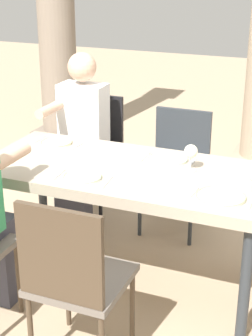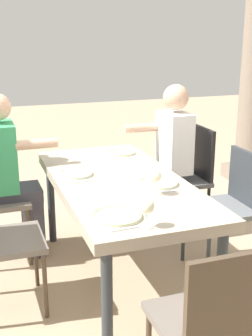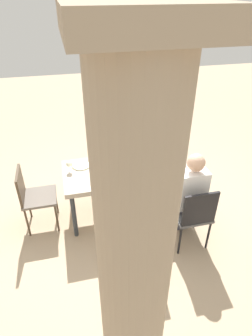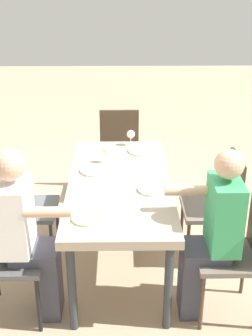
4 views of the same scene
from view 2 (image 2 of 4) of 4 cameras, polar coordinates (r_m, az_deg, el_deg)
name	(u,v)px [view 2 (image 2 of 4)]	position (r m, az deg, el deg)	size (l,w,h in m)	color
ground_plane	(119,281)	(3.30, -0.86, -13.96)	(16.00, 16.00, 0.00)	tan
dining_table	(119,189)	(3.01, -0.92, -2.64)	(1.74, 0.81, 0.76)	tan
chair_west_north	(187,172)	(3.91, 7.72, -0.51)	(0.44, 0.44, 0.92)	#4F4F50
chair_mid_north	(230,201)	(3.35, 12.95, -4.09)	(0.44, 0.44, 0.88)	#5B5E61
chair_head_east	(216,322)	(2.03, 11.22, -18.39)	(0.44, 0.44, 0.91)	#6A6158
diner_woman_green	(167,156)	(3.79, 5.14, 1.45)	(0.35, 0.49, 1.28)	#3F3F4C
diner_man_white	(12,173)	(3.48, -14.11, -0.63)	(0.35, 0.49, 1.27)	#3F3F4C
plate_0	(122,153)	(3.59, -0.51, 1.94)	(0.21, 0.21, 0.02)	silver
fork_0	(116,149)	(3.73, -1.25, 2.42)	(0.02, 0.17, 0.01)	silver
spoon_0	(128,158)	(3.46, 0.29, 1.24)	(0.02, 0.17, 0.01)	silver
plate_1	(77,174)	(3.08, -6.23, -0.74)	(0.22, 0.22, 0.02)	white
fork_1	(72,169)	(3.22, -6.83, -0.07)	(0.02, 0.17, 0.01)	silver
spoon_1	(82,181)	(2.94, -5.55, -1.69)	(0.02, 0.17, 0.01)	silver
plate_2	(159,183)	(2.89, 4.15, -1.88)	(0.24, 0.24, 0.02)	white
wine_glass_2	(155,177)	(2.67, 3.64, -1.13)	(0.08, 0.08, 0.16)	white
fork_2	(150,177)	(3.02, 3.03, -1.12)	(0.02, 0.17, 0.01)	silver
spoon_2	(169,191)	(2.76, 5.37, -2.94)	(0.02, 0.17, 0.01)	silver
plate_3	(117,216)	(2.38, -1.09, -6.06)	(0.26, 0.26, 0.02)	silver
wine_glass_3	(147,207)	(2.24, 2.63, -4.94)	(0.08, 0.08, 0.15)	white
fork_3	(109,207)	(2.52, -2.15, -4.91)	(0.02, 0.17, 0.01)	silver
spoon_3	(127,228)	(2.25, 0.11, -7.60)	(0.02, 0.17, 0.01)	silver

